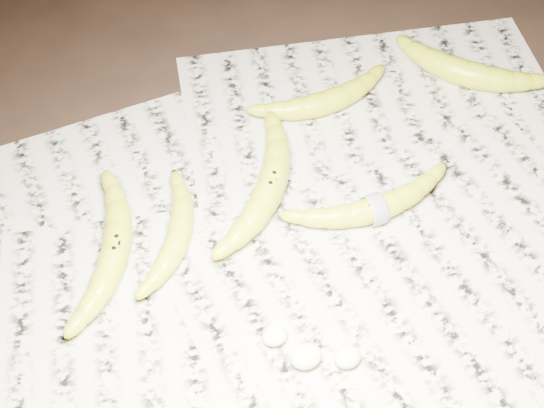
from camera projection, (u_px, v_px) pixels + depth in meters
name	position (u px, v px, depth m)	size (l,w,h in m)	color
ground	(268.00, 258.00, 0.96)	(3.00, 3.00, 0.00)	black
newspaper_patch	(286.00, 245.00, 0.96)	(0.90, 0.70, 0.01)	#B5AE9B
banana_left_a	(115.00, 248.00, 0.93)	(0.21, 0.06, 0.04)	gold
banana_left_b	(179.00, 233.00, 0.95)	(0.16, 0.05, 0.03)	gold
banana_center	(271.00, 185.00, 0.99)	(0.22, 0.06, 0.04)	gold
banana_taped	(375.00, 208.00, 0.97)	(0.20, 0.05, 0.03)	gold
banana_upper_a	(326.00, 101.00, 1.09)	(0.18, 0.06, 0.04)	gold
banana_upper_b	(466.00, 71.00, 1.12)	(0.20, 0.06, 0.04)	gold
measuring_tape	(375.00, 208.00, 0.97)	(0.04, 0.04, 0.00)	white
flesh_chunk_a	(306.00, 355.00, 0.85)	(0.04, 0.03, 0.02)	#FFF4C5
flesh_chunk_b	(275.00, 335.00, 0.87)	(0.03, 0.03, 0.02)	#FFF4C5
flesh_chunk_c	(348.00, 356.00, 0.86)	(0.03, 0.03, 0.02)	#FFF4C5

